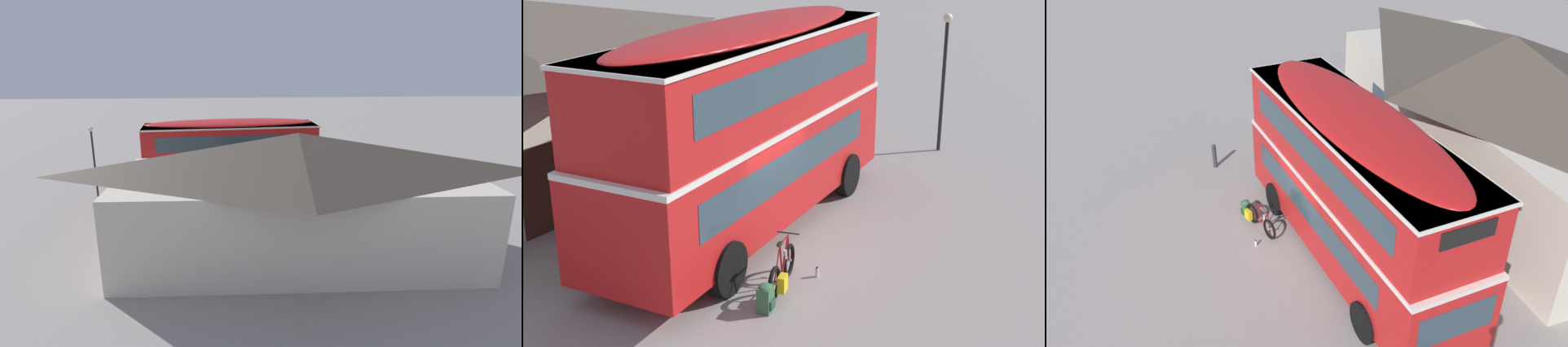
{
  "view_description": "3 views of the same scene",
  "coord_description": "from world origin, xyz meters",
  "views": [
    {
      "loc": [
        0.78,
        23.85,
        8.25
      ],
      "look_at": [
        -0.78,
        0.28,
        1.52
      ],
      "focal_mm": 28.89,
      "sensor_mm": 36.0,
      "label": 1
    },
    {
      "loc": [
        -11.91,
        -8.01,
        6.81
      ],
      "look_at": [
        0.52,
        -0.3,
        1.67
      ],
      "focal_mm": 49.79,
      "sensor_mm": 36.0,
      "label": 2
    },
    {
      "loc": [
        12.98,
        -4.76,
        10.95
      ],
      "look_at": [
        -1.62,
        0.42,
        1.52
      ],
      "focal_mm": 38.68,
      "sensor_mm": 36.0,
      "label": 3
    }
  ],
  "objects": [
    {
      "name": "ground_plane",
      "position": [
        0.0,
        0.0,
        0.0
      ],
      "size": [
        120.0,
        120.0,
        0.0
      ],
      "primitive_type": "plane",
      "color": "gray"
    },
    {
      "name": "pub_building",
      "position": [
        -1.78,
        7.7,
        2.69
      ],
      "size": [
        14.81,
        6.72,
        5.27
      ],
      "color": "beige",
      "rests_on": "ground"
    },
    {
      "name": "backpack_on_ground",
      "position": [
        -2.14,
        -1.55,
        0.29
      ],
      "size": [
        0.34,
        0.34,
        0.56
      ],
      "color": "#386642",
      "rests_on": "ground"
    },
    {
      "name": "touring_bicycle",
      "position": [
        -1.24,
        -1.35,
        0.37
      ],
      "size": [
        1.68,
        0.75,
        1.02
      ],
      "color": "black",
      "rests_on": "ground"
    },
    {
      "name": "water_bottle_clear_plastic",
      "position": [
        -0.44,
        -1.68,
        0.1
      ],
      "size": [
        0.07,
        0.07,
        0.22
      ],
      "color": "silver",
      "rests_on": "ground"
    },
    {
      "name": "kerb_bollard",
      "position": [
        -5.63,
        -1.89,
        0.5
      ],
      "size": [
        0.16,
        0.16,
        0.97
      ],
      "color": "#333338",
      "rests_on": "ground"
    },
    {
      "name": "double_decker_bus",
      "position": [
        0.94,
        0.87,
        2.64
      ],
      "size": [
        9.93,
        3.33,
        4.79
      ],
      "color": "black",
      "rests_on": "ground"
    }
  ]
}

